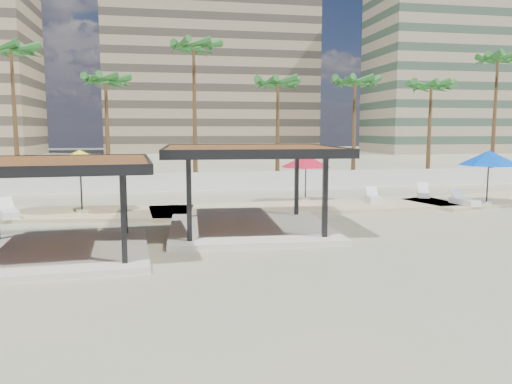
% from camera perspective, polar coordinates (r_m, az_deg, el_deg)
% --- Properties ---
extents(ground, '(200.00, 200.00, 0.00)m').
position_cam_1_polar(ground, '(18.68, 6.33, -5.44)').
color(ground, tan).
rests_on(ground, ground).
extents(promenade, '(44.45, 7.97, 0.24)m').
position_cam_1_polar(promenade, '(26.46, 5.63, -1.59)').
color(promenade, '#C6B284').
rests_on(promenade, ground).
extents(boundary_wall, '(56.00, 0.30, 1.20)m').
position_cam_1_polar(boundary_wall, '(34.03, -1.55, 1.30)').
color(boundary_wall, silver).
rests_on(boundary_wall, ground).
extents(building_mid, '(38.00, 16.00, 30.40)m').
position_cam_1_polar(building_mid, '(96.43, -5.19, 13.16)').
color(building_mid, '#847259').
rests_on(building_mid, ground).
extents(building_east, '(32.00, 15.00, 36.40)m').
position_cam_1_polar(building_east, '(99.92, 22.43, 14.19)').
color(building_east, gray).
rests_on(building_east, ground).
extents(pavilion_central, '(7.07, 7.07, 3.40)m').
position_cam_1_polar(pavilion_central, '(19.94, -0.69, 1.31)').
color(pavilion_central, beige).
rests_on(pavilion_central, ground).
extents(pavilion_west, '(6.50, 6.50, 3.12)m').
position_cam_1_polar(pavilion_west, '(17.27, -22.24, -0.69)').
color(pavilion_west, beige).
rests_on(pavilion_west, ground).
extents(umbrella_b, '(3.63, 3.63, 2.95)m').
position_cam_1_polar(umbrella_b, '(24.71, -19.49, 3.62)').
color(umbrella_b, beige).
rests_on(umbrella_b, promenade).
extents(umbrella_c, '(3.63, 3.63, 2.49)m').
position_cam_1_polar(umbrella_c, '(27.81, 5.71, 3.52)').
color(umbrella_c, beige).
rests_on(umbrella_c, promenade).
extents(umbrella_d, '(3.94, 3.94, 2.81)m').
position_cam_1_polar(umbrella_d, '(28.67, 25.09, 3.54)').
color(umbrella_d, beige).
rests_on(umbrella_d, promenade).
extents(lounger_a, '(1.44, 2.14, 0.78)m').
position_cam_1_polar(lounger_a, '(25.02, -26.46, -2.10)').
color(lounger_a, silver).
rests_on(lounger_a, promenade).
extents(lounger_b, '(0.76, 1.93, 0.71)m').
position_cam_1_polar(lounger_b, '(28.18, 22.68, -0.98)').
color(lounger_b, silver).
rests_on(lounger_b, promenade).
extents(lounger_c, '(1.03, 2.00, 0.72)m').
position_cam_1_polar(lounger_c, '(27.83, 13.30, -0.71)').
color(lounger_c, silver).
rests_on(lounger_c, promenade).
extents(lounger_d, '(1.42, 2.00, 0.73)m').
position_cam_1_polar(lounger_d, '(30.84, 18.58, -0.13)').
color(lounger_d, silver).
rests_on(lounger_d, promenade).
extents(palm_b, '(3.00, 3.00, 10.13)m').
position_cam_1_polar(palm_b, '(37.70, -26.19, 13.81)').
color(palm_b, brown).
rests_on(palm_b, ground).
extents(palm_c, '(3.00, 3.00, 8.20)m').
position_cam_1_polar(palm_c, '(35.84, -16.81, 11.71)').
color(palm_c, brown).
rests_on(palm_c, ground).
extents(palm_d, '(3.00, 3.00, 10.70)m').
position_cam_1_polar(palm_d, '(36.80, -7.14, 15.49)').
color(palm_d, brown).
rests_on(palm_d, ground).
extents(palm_e, '(3.00, 3.00, 8.22)m').
position_cam_1_polar(palm_e, '(36.92, 2.51, 11.87)').
color(palm_e, brown).
rests_on(palm_e, ground).
extents(palm_f, '(3.00, 3.00, 8.45)m').
position_cam_1_polar(palm_f, '(38.93, 11.26, 11.82)').
color(palm_f, brown).
rests_on(palm_f, ground).
extents(palm_g, '(3.00, 3.00, 8.21)m').
position_cam_1_polar(palm_g, '(41.16, 19.38, 10.98)').
color(palm_g, brown).
rests_on(palm_g, ground).
extents(palm_h, '(3.00, 3.00, 10.50)m').
position_cam_1_polar(palm_h, '(45.12, 25.90, 13.05)').
color(palm_h, brown).
rests_on(palm_h, ground).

